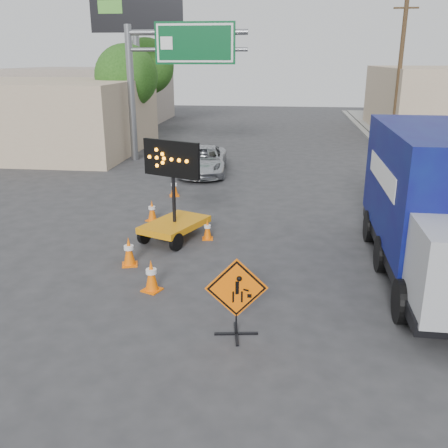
% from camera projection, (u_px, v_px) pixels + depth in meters
% --- Properties ---
extents(ground, '(100.00, 100.00, 0.00)m').
position_uv_depth(ground, '(192.00, 358.00, 9.13)').
color(ground, '#2D2D30').
rests_on(ground, ground).
extents(curb_right, '(0.40, 60.00, 0.12)m').
position_uv_depth(curb_right, '(412.00, 179.00, 22.37)').
color(curb_right, gray).
rests_on(curb_right, ground).
extents(storefront_left_near, '(14.00, 10.00, 4.00)m').
position_uv_depth(storefront_left_near, '(18.00, 116.00, 28.97)').
color(storefront_left_near, tan).
rests_on(storefront_left_near, ground).
extents(storefront_left_far, '(12.00, 10.00, 4.40)m').
position_uv_depth(storefront_left_far, '(92.00, 95.00, 42.20)').
color(storefront_left_far, '#A6958B').
rests_on(storefront_left_far, ground).
extents(highway_gantry, '(6.18, 0.38, 6.90)m').
position_uv_depth(highway_gantry, '(169.00, 61.00, 24.94)').
color(highway_gantry, slate).
rests_on(highway_gantry, ground).
extents(billboard, '(6.10, 0.54, 9.85)m').
position_uv_depth(billboard, '(137.00, 23.00, 32.13)').
color(billboard, slate).
rests_on(billboard, ground).
extents(utility_pole_far, '(1.80, 0.26, 9.00)m').
position_uv_depth(utility_pole_far, '(400.00, 67.00, 29.28)').
color(utility_pole_far, '#4C3A20').
rests_on(utility_pole_far, ground).
extents(tree_left_near, '(3.71, 3.71, 6.03)m').
position_uv_depth(tree_left_near, '(126.00, 76.00, 29.45)').
color(tree_left_near, '#4C3A20').
rests_on(tree_left_near, ground).
extents(tree_left_far, '(4.10, 4.10, 6.66)m').
position_uv_depth(tree_left_far, '(146.00, 66.00, 36.96)').
color(tree_left_far, '#4C3A20').
rests_on(tree_left_far, ground).
extents(construction_sign, '(1.22, 0.87, 1.63)m').
position_uv_depth(construction_sign, '(236.00, 295.00, 9.63)').
color(construction_sign, black).
rests_on(construction_sign, ground).
extents(arrow_board, '(1.99, 2.43, 3.00)m').
position_uv_depth(arrow_board, '(175.00, 218.00, 14.87)').
color(arrow_board, orange).
rests_on(arrow_board, ground).
extents(pickup_truck, '(2.52, 4.75, 1.27)m').
position_uv_depth(pickup_truck, '(203.00, 160.00, 23.40)').
color(pickup_truck, '#B7BABF').
rests_on(pickup_truck, ground).
extents(box_truck, '(2.52, 7.62, 3.61)m').
position_uv_depth(box_truck, '(432.00, 213.00, 12.16)').
color(box_truck, black).
rests_on(box_truck, ground).
extents(cone_a, '(0.52, 0.52, 0.78)m').
position_uv_depth(cone_a, '(151.00, 275.00, 11.65)').
color(cone_a, '#FF6505').
rests_on(cone_a, ground).
extents(cone_b, '(0.50, 0.50, 0.78)m').
position_uv_depth(cone_b, '(129.00, 251.00, 13.09)').
color(cone_b, '#FF6505').
rests_on(cone_b, ground).
extents(cone_c, '(0.37, 0.37, 0.63)m').
position_uv_depth(cone_c, '(207.00, 229.00, 15.02)').
color(cone_c, '#FF6505').
rests_on(cone_c, ground).
extents(cone_d, '(0.47, 0.47, 0.71)m').
position_uv_depth(cone_d, '(152.00, 211.00, 16.70)').
color(cone_d, '#FF6505').
rests_on(cone_d, ground).
extents(cone_e, '(0.46, 0.46, 0.73)m').
position_uv_depth(cone_e, '(174.00, 187.00, 19.69)').
color(cone_e, '#FF6505').
rests_on(cone_e, ground).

